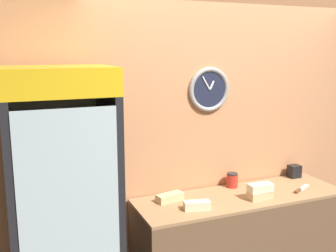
{
  "coord_description": "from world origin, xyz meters",
  "views": [
    {
      "loc": [
        -1.78,
        -1.84,
        2.11
      ],
      "look_at": [
        -0.65,
        0.88,
        1.54
      ],
      "focal_mm": 42.0,
      "sensor_mm": 36.0,
      "label": 1
    }
  ],
  "objects": [
    {
      "name": "wall_back",
      "position": [
        -0.0,
        1.17,
        1.35
      ],
      "size": [
        5.2,
        0.1,
        2.7
      ],
      "color": "tan",
      "rests_on": "ground_plane"
    },
    {
      "name": "prep_counter",
      "position": [
        0.0,
        0.84,
        0.45
      ],
      "size": [
        1.83,
        0.57,
        0.9
      ],
      "color": "brown",
      "rests_on": "ground_plane"
    },
    {
      "name": "beverage_cooler",
      "position": [
        -1.47,
        0.85,
        1.09
      ],
      "size": [
        0.71,
        0.66,
        2.01
      ],
      "color": "black",
      "rests_on": "ground_plane"
    },
    {
      "name": "sandwich_stack_bottom",
      "position": [
        0.1,
        0.71,
        0.93
      ],
      "size": [
        0.21,
        0.1,
        0.07
      ],
      "color": "tan",
      "rests_on": "prep_counter"
    },
    {
      "name": "sandwich_stack_middle",
      "position": [
        0.1,
        0.71,
        1.0
      ],
      "size": [
        0.21,
        0.1,
        0.07
      ],
      "color": "beige",
      "rests_on": "sandwich_stack_bottom"
    },
    {
      "name": "sandwich_flat_left",
      "position": [
        -0.48,
        0.71,
        0.93
      ],
      "size": [
        0.22,
        0.13,
        0.07
      ],
      "color": "beige",
      "rests_on": "prep_counter"
    },
    {
      "name": "sandwich_flat_right",
      "position": [
        -0.61,
        0.95,
        0.93
      ],
      "size": [
        0.24,
        0.13,
        0.06
      ],
      "color": "tan",
      "rests_on": "prep_counter"
    },
    {
      "name": "chefs_knife",
      "position": [
        0.54,
        0.74,
        0.91
      ],
      "size": [
        0.27,
        0.17,
        0.02
      ],
      "color": "silver",
      "rests_on": "prep_counter"
    },
    {
      "name": "condiment_jar",
      "position": [
        0.04,
        1.05,
        0.96
      ],
      "size": [
        0.1,
        0.1,
        0.13
      ],
      "color": "#B72D23",
      "rests_on": "prep_counter"
    },
    {
      "name": "napkin_dispenser",
      "position": [
        0.74,
        1.05,
        0.96
      ],
      "size": [
        0.11,
        0.09,
        0.12
      ],
      "color": "black",
      "rests_on": "prep_counter"
    }
  ]
}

